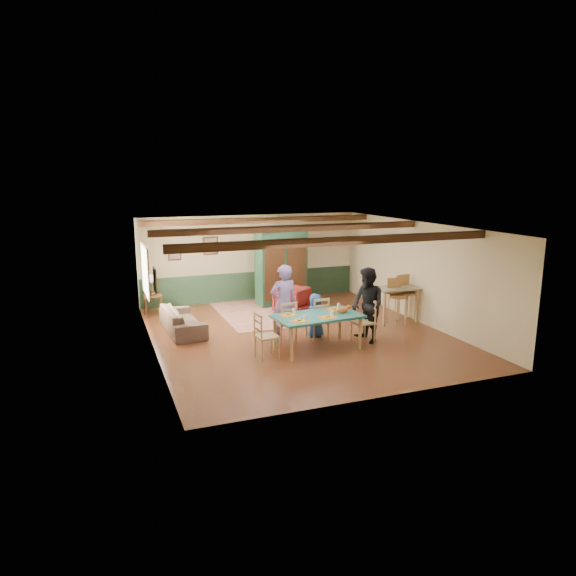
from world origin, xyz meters
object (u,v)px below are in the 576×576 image
object	(u,v)px
person_man	(284,304)
person_woman	(368,305)
bar_stool_right	(407,298)
dining_chair_end_right	(363,321)
dining_chair_end_left	(267,335)
counter_table	(396,305)
end_table	(153,305)
cat	(343,309)
bar_stool_left	(397,302)
armoire	(281,266)
dining_table	(317,333)
dining_chair_far_left	(285,322)
dining_chair_far_right	(317,317)
sofa	(182,320)
armchair	(292,300)
person_child	(316,315)
table_lamp	(152,285)

from	to	relation	value
person_man	person_woman	xyz separation A→B (m)	(1.85, -0.70, -0.04)
person_man	bar_stool_right	xyz separation A→B (m)	(3.76, 0.54, -0.31)
dining_chair_end_right	dining_chair_end_left	bearing A→B (deg)	-90.00
counter_table	end_table	bearing A→B (deg)	153.84
cat	bar_stool_left	world-z (taller)	bar_stool_left
armoire	dining_table	bearing A→B (deg)	-105.92
dining_chair_far_left	bar_stool_right	xyz separation A→B (m)	(3.76, 0.62, 0.11)
dining_chair_far_left	person_man	xyz separation A→B (m)	(-0.01, 0.09, 0.42)
dining_chair_far_right	sofa	xyz separation A→B (m)	(-2.99, 1.67, -0.21)
end_table	counter_table	world-z (taller)	counter_table
armchair	dining_chair_far_left	bearing A→B (deg)	29.35
person_child	cat	size ratio (longest dim) A/B	2.79
cat	counter_table	distance (m)	2.72
dining_chair_end_left	person_woman	bearing A→B (deg)	-90.00
person_man	person_child	bearing A→B (deg)	180.00
person_child	end_table	bearing A→B (deg)	-49.56
armchair	cat	bearing A→B (deg)	53.15
dining_table	end_table	distance (m)	5.35
dining_chair_far_left	dining_chair_far_right	size ratio (longest dim) A/B	1.00
person_man	counter_table	world-z (taller)	person_man
armoire	dining_chair_end_right	bearing A→B (deg)	-89.59
armchair	end_table	size ratio (longest dim) A/B	1.38
dining_chair_end_left	person_man	size ratio (longest dim) A/B	0.55
dining_chair_far_right	cat	xyz separation A→B (m)	(0.24, -0.87, 0.39)
dining_chair_far_right	dining_chair_end_right	size ratio (longest dim) A/B	1.00
dining_chair_end_left	person_child	bearing A→B (deg)	-62.70
bar_stool_left	bar_stool_right	bearing A→B (deg)	26.70
end_table	person_man	bearing A→B (deg)	-52.85
person_woman	end_table	size ratio (longest dim) A/B	2.93
dining_chair_far_left	end_table	xyz separation A→B (m)	(-2.66, 3.59, -0.21)
dining_table	cat	bearing A→B (deg)	-4.98
bar_stool_left	person_man	bearing A→B (deg)	-174.16
dining_table	dining_chair_end_right	world-z (taller)	dining_chair_end_right
end_table	dining_chair_far_left	bearing A→B (deg)	-53.44
armchair	person_man	bearing A→B (deg)	28.44
cat	table_lamp	distance (m)	5.77
cat	bar_stool_right	distance (m)	3.02
armoire	person_woman	bearing A→B (deg)	-88.14
armchair	sofa	world-z (taller)	armchair
dining_chair_far_right	person_child	bearing A→B (deg)	-90.00
bar_stool_right	dining_chair_end_left	bearing A→B (deg)	-167.36
person_man	counter_table	size ratio (longest dim) A/B	1.61
dining_chair_far_right	counter_table	distance (m)	2.60
armchair	bar_stool_right	xyz separation A→B (m)	(2.63, -1.89, 0.24)
person_woman	person_child	xyz separation A→B (m)	(-0.99, 0.78, -0.35)
dining_table	dining_chair_far_left	size ratio (longest dim) A/B	1.89
table_lamp	person_child	bearing A→B (deg)	-44.24
dining_table	bar_stool_left	distance (m)	3.05
bar_stool_right	end_table	bearing A→B (deg)	149.70
dining_chair_far_right	bar_stool_left	distance (m)	2.49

